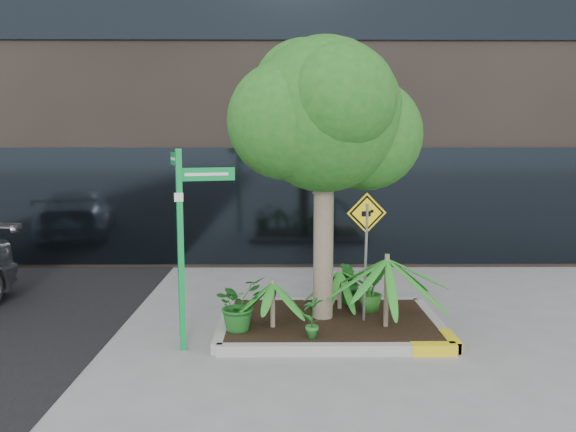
{
  "coord_description": "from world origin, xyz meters",
  "views": [
    {
      "loc": [
        -0.51,
        -7.96,
        2.81
      ],
      "look_at": [
        -0.44,
        0.2,
        1.74
      ],
      "focal_mm": 35.0,
      "sensor_mm": 36.0,
      "label": 1
    }
  ],
  "objects": [
    {
      "name": "ground",
      "position": [
        0.0,
        0.0,
        0.0
      ],
      "size": [
        80.0,
        80.0,
        0.0
      ],
      "primitive_type": "plane",
      "color": "gray",
      "rests_on": "ground"
    },
    {
      "name": "planter",
      "position": [
        0.23,
        0.27,
        0.1
      ],
      "size": [
        3.35,
        2.36,
        0.15
      ],
      "color": "#9E9E99",
      "rests_on": "ground"
    },
    {
      "name": "tree",
      "position": [
        0.1,
        0.4,
        3.21
      ],
      "size": [
        2.93,
        2.6,
        4.4
      ],
      "color": "gray",
      "rests_on": "ground"
    },
    {
      "name": "palm_front",
      "position": [
        0.99,
        -0.06,
        1.15
      ],
      "size": [
        1.2,
        1.2,
        1.34
      ],
      "color": "gray",
      "rests_on": "ground"
    },
    {
      "name": "palm_left",
      "position": [
        -0.66,
        -0.08,
        0.8
      ],
      "size": [
        0.79,
        0.79,
        0.88
      ],
      "color": "gray",
      "rests_on": "ground"
    },
    {
      "name": "palm_back",
      "position": [
        0.4,
        0.83,
        0.76
      ],
      "size": [
        0.74,
        0.74,
        0.82
      ],
      "color": "gray",
      "rests_on": "ground"
    },
    {
      "name": "shrub_a",
      "position": [
        -1.15,
        -0.2,
        0.53
      ],
      "size": [
        0.97,
        0.97,
        0.76
      ],
      "primitive_type": "imported",
      "rotation": [
        0.0,
        0.0,
        0.84
      ],
      "color": "#1B601E",
      "rests_on": "planter"
    },
    {
      "name": "shrub_b",
      "position": [
        0.87,
        0.68,
        0.49
      ],
      "size": [
        0.53,
        0.53,
        0.68
      ],
      "primitive_type": "imported",
      "rotation": [
        0.0,
        0.0,
        2.51
      ],
      "color": "#27681F",
      "rests_on": "planter"
    },
    {
      "name": "shrub_c",
      "position": [
        -0.11,
        -0.55,
        0.45
      ],
      "size": [
        0.44,
        0.44,
        0.6
      ],
      "primitive_type": "imported",
      "rotation": [
        0.0,
        0.0,
        3.71
      ],
      "color": "#237226",
      "rests_on": "planter"
    },
    {
      "name": "shrub_d",
      "position": [
        0.59,
        1.08,
        0.5
      ],
      "size": [
        0.45,
        0.45,
        0.71
      ],
      "primitive_type": "imported",
      "rotation": [
        0.0,
        0.0,
        4.88
      ],
      "color": "#1E6A23",
      "rests_on": "planter"
    },
    {
      "name": "street_sign_post",
      "position": [
        -1.85,
        -0.51,
        1.69
      ],
      "size": [
        0.96,
        0.78,
        2.73
      ],
      "rotation": [
        0.0,
        0.0,
        0.32
      ],
      "color": "#0E9F43",
      "rests_on": "ground"
    },
    {
      "name": "cattle_sign",
      "position": [
        0.71,
        0.17,
        1.46
      ],
      "size": [
        0.59,
        0.14,
        1.94
      ],
      "rotation": [
        0.0,
        0.0,
        0.15
      ],
      "color": "slate",
      "rests_on": "ground"
    }
  ]
}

